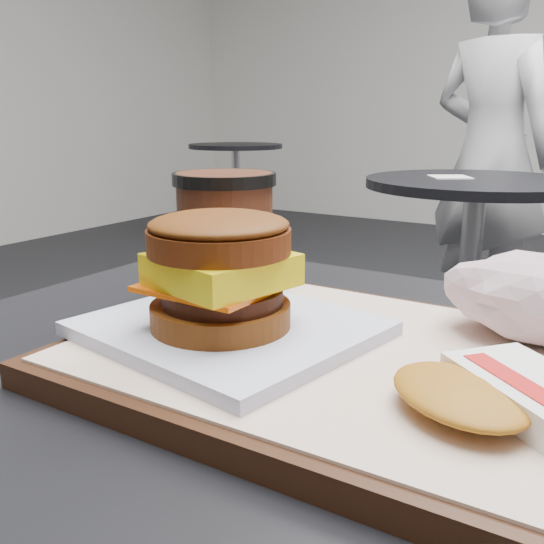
{
  "coord_description": "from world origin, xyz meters",
  "views": [
    {
      "loc": [
        0.13,
        -0.34,
        0.95
      ],
      "look_at": [
        -0.1,
        0.02,
        0.83
      ],
      "focal_mm": 40.0,
      "sensor_mm": 36.0,
      "label": 1
    }
  ],
  "objects": [
    {
      "name": "crumpled_wrapper",
      "position": [
        0.07,
        0.11,
        0.82
      ],
      "size": [
        0.14,
        0.11,
        0.06
      ],
      "primitive_type": null,
      "color": "silver",
      "rests_on": "serving_tray"
    },
    {
      "name": "napkin",
      "position": [
        -0.43,
        1.64,
        0.75
      ],
      "size": [
        0.17,
        0.17,
        0.0
      ],
      "primitive_type": "cube",
      "rotation": [
        0.0,
        0.0,
        0.57
      ],
      "color": "white",
      "rests_on": "neighbor_table"
    },
    {
      "name": "breakfast_sandwich",
      "position": [
        -0.12,
        -0.01,
        0.83
      ],
      "size": [
        0.22,
        0.2,
        0.09
      ],
      "color": "white",
      "rests_on": "serving_tray"
    },
    {
      "name": "patron",
      "position": [
        -0.46,
        2.32,
        0.78
      ],
      "size": [
        0.67,
        0.56,
        1.56
      ],
      "primitive_type": "imported",
      "rotation": [
        0.0,
        0.0,
        2.76
      ],
      "color": "silver",
      "rests_on": "ground"
    },
    {
      "name": "serving_tray",
      "position": [
        -0.03,
        0.02,
        0.78
      ],
      "size": [
        0.38,
        0.28,
        0.02
      ],
      "color": "black",
      "rests_on": "customer_table"
    },
    {
      "name": "bg_table_mid",
      "position": [
        -2.4,
        3.2,
        0.56
      ],
      "size": [
        0.66,
        0.66,
        0.75
      ],
      "color": "black",
      "rests_on": "ground"
    },
    {
      "name": "coffee_cup",
      "position": [
        -0.2,
        0.1,
        0.84
      ],
      "size": [
        0.09,
        0.09,
        0.13
      ],
      "color": "#3B1A0E",
      "rests_on": "customer_table"
    },
    {
      "name": "neighbor_table",
      "position": [
        -0.35,
        1.65,
        0.55
      ],
      "size": [
        0.7,
        0.7,
        0.75
      ],
      "color": "black",
      "rests_on": "ground"
    },
    {
      "name": "hash_brown",
      "position": [
        0.07,
        -0.02,
        0.8
      ],
      "size": [
        0.14,
        0.13,
        0.02
      ],
      "color": "white",
      "rests_on": "serving_tray"
    }
  ]
}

